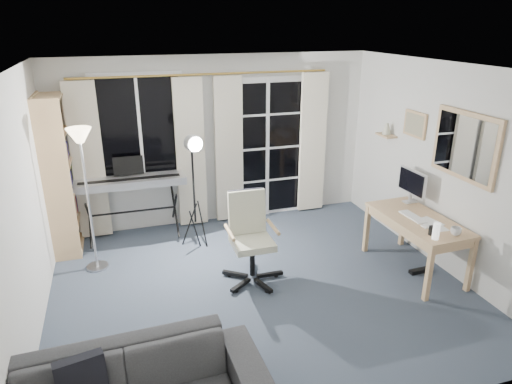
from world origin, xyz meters
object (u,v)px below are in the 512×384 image
keyboard_piano (130,183)px  desk (417,225)px  office_chair (249,229)px  torchiere_lamp (82,158)px  studio_light (194,157)px  mug (456,230)px  bookshelf (58,178)px  monitor (412,183)px

keyboard_piano → desk: size_ratio=1.14×
keyboard_piano → office_chair: size_ratio=1.41×
torchiere_lamp → keyboard_piano: (0.50, 0.70, -0.59)m
studio_light → mug: size_ratio=14.01×
torchiere_lamp → keyboard_piano: size_ratio=1.18×
bookshelf → torchiere_lamp: 0.94m
desk → mug: (0.10, -0.50, 0.14)m
desk → monitor: size_ratio=2.63×
desk → bookshelf: bearing=152.3°
keyboard_piano → monitor: size_ratio=3.00×
keyboard_piano → office_chair: (1.22, -1.43, -0.19)m
torchiere_lamp → monitor: torchiere_lamp is taller
office_chair → monitor: size_ratio=2.12×
studio_light → office_chair: size_ratio=1.50×
torchiere_lamp → office_chair: (1.71, -0.73, -0.78)m
torchiere_lamp → keyboard_piano: 1.04m
bookshelf → keyboard_piano: bookshelf is taller
office_chair → desk: 1.97m
office_chair → monitor: (2.11, -0.00, 0.32)m
keyboard_piano → desk: 3.66m
bookshelf → office_chair: 2.58m
torchiere_lamp → mug: (3.73, -1.68, -0.66)m
keyboard_piano → monitor: keyboard_piano is taller
keyboard_piano → bookshelf: bearing=178.1°
bookshelf → keyboard_piano: bearing=-2.3°
keyboard_piano → studio_light: 1.04m
torchiere_lamp → desk: (3.63, -1.18, -0.80)m
office_chair → bookshelf: bearing=145.6°
bookshelf → office_chair: (2.09, -1.47, -0.35)m
studio_light → monitor: studio_light is taller
torchiere_lamp → mug: bearing=-24.3°
office_chair → monitor: 2.14m
bookshelf → torchiere_lamp: (0.38, -0.74, 0.44)m
bookshelf → monitor: size_ratio=4.13×
bookshelf → monitor: (4.20, -1.47, -0.02)m
studio_light → torchiere_lamp: bearing=170.3°
desk → mug: bearing=-80.8°
torchiere_lamp → monitor: size_ratio=3.55×
keyboard_piano → studio_light: bearing=-34.1°
torchiere_lamp → mug: torchiere_lamp is taller
bookshelf → keyboard_piano: (0.87, -0.04, -0.15)m
office_chair → mug: 2.23m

